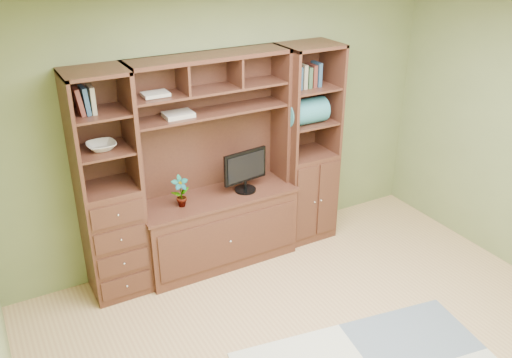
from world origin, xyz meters
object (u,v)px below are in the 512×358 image
right_tower (307,146)px  monitor (245,164)px  center_hutch (217,167)px  left_tower (108,189)px

right_tower → monitor: right_tower is taller
center_hutch → monitor: 0.28m
center_hutch → right_tower: bearing=2.2°
center_hutch → right_tower: same height
left_tower → monitor: 1.28m
center_hutch → left_tower: (-1.00, 0.04, 0.00)m
center_hutch → right_tower: (1.02, 0.04, 0.00)m
center_hutch → left_tower: 1.00m
left_tower → monitor: (1.28, -0.07, -0.01)m
left_tower → right_tower: same height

